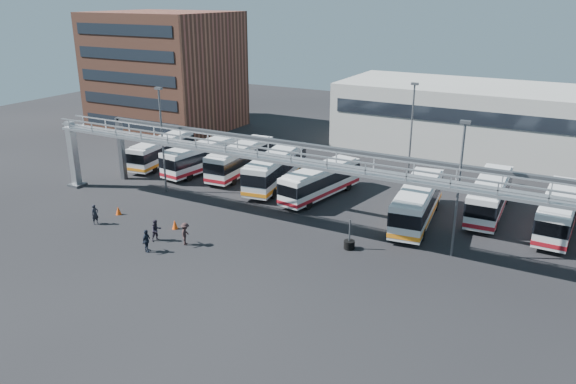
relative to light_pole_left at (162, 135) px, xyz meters
The scene contains 22 objects.
ground 18.78m from the light_pole_left, 26.57° to the right, with size 140.00×140.00×0.00m, color black.
gantry 16.14m from the light_pole_left, ahead, with size 51.40×5.15×7.10m.
apartment_building 28.52m from the light_pole_left, 129.29° to the left, with size 18.00×15.00×16.00m, color brown.
warehouse 41.07m from the light_pole_left, 46.97° to the left, with size 42.00×14.00×8.00m, color #9E9E99.
light_pole_left is the anchor object (origin of this frame).
light_pole_mid 28.02m from the light_pole_left, ahead, with size 0.70×0.35×10.21m.
light_pole_back 24.41m from the light_pole_left, 34.99° to the left, with size 0.70×0.35×10.21m.
bus_0 10.30m from the light_pole_left, 132.31° to the left, with size 3.46×10.19×3.03m.
bus_1 8.17m from the light_pole_left, 95.35° to the left, with size 3.77×10.78×3.21m.
bus_2 9.64m from the light_pole_left, 66.85° to the left, with size 3.09×10.80×3.24m.
bus_3 11.55m from the light_pole_left, 37.99° to the left, with size 4.12×11.43×3.40m.
bus_4 15.67m from the light_pole_left, 22.25° to the left, with size 4.14×10.35×3.06m.
bus_6 24.47m from the light_pole_left, ahead, with size 3.74×11.36×3.39m.
bus_7 30.41m from the light_pole_left, 17.00° to the left, with size 2.83×10.86×3.28m.
bus_8 35.51m from the light_pole_left, 12.64° to the left, with size 2.88×10.84×3.27m.
pedestrian_a 10.44m from the light_pole_left, 88.83° to the right, with size 0.63×0.42×1.74m, color #212129.
pedestrian_b 12.64m from the light_pole_left, 53.34° to the right, with size 0.85×0.66×1.75m, color #29222F.
pedestrian_c 13.85m from the light_pole_left, 43.16° to the right, with size 1.17×0.67×1.81m, color #322122.
pedestrian_d 14.49m from the light_pole_left, 55.70° to the right, with size 1.04×0.43×1.78m, color #1A222F.
cone_left 8.62m from the light_pole_left, 87.31° to the right, with size 0.48×0.48×0.77m, color #F24B0D.
cone_right 11.00m from the light_pole_left, 45.53° to the right, with size 0.49×0.49×0.78m, color #F24B0D.
tire_stack 21.82m from the light_pole_left, ahead, with size 0.84×0.84×2.39m.
Camera 1 is at (19.40, -31.84, 18.46)m, focal length 35.00 mm.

